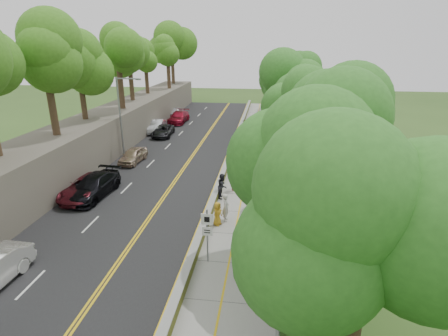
# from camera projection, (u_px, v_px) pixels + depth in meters

# --- Properties ---
(ground) EXTENTS (140.00, 140.00, 0.00)m
(ground) POSITION_uv_depth(u_px,v_px,m) (200.00, 232.00, 21.77)
(ground) COLOR #33511E
(ground) RESTS_ON ground
(road) EXTENTS (11.20, 66.00, 0.04)m
(road) POSITION_uv_depth(u_px,v_px,m) (177.00, 155.00, 36.40)
(road) COLOR black
(road) RESTS_ON ground
(sidewalk) EXTENTS (4.20, 66.00, 0.05)m
(sidewalk) POSITION_uv_depth(u_px,v_px,m) (253.00, 158.00, 35.43)
(sidewalk) COLOR gray
(sidewalk) RESTS_ON ground
(jersey_barrier) EXTENTS (0.42, 66.00, 0.60)m
(jersey_barrier) POSITION_uv_depth(u_px,v_px,m) (230.00, 155.00, 35.62)
(jersey_barrier) COLOR gold
(jersey_barrier) RESTS_ON ground
(rock_embankment) EXTENTS (5.00, 66.00, 4.00)m
(rock_embankment) POSITION_uv_depth(u_px,v_px,m) (101.00, 134.00, 36.70)
(rock_embankment) COLOR #595147
(rock_embankment) RESTS_ON ground
(chainlink_fence) EXTENTS (0.04, 66.00, 2.00)m
(chainlink_fence) POSITION_uv_depth(u_px,v_px,m) (274.00, 150.00, 34.84)
(chainlink_fence) COLOR slate
(chainlink_fence) RESTS_ON ground
(trees_embankment) EXTENTS (6.40, 66.00, 13.00)m
(trees_embankment) POSITION_uv_depth(u_px,v_px,m) (95.00, 49.00, 33.73)
(trees_embankment) COLOR #468A21
(trees_embankment) RESTS_ON rock_embankment
(trees_fenceside) EXTENTS (7.00, 66.00, 14.00)m
(trees_fenceside) POSITION_uv_depth(u_px,v_px,m) (303.00, 89.00, 32.51)
(trees_fenceside) COLOR #3B842A
(trees_fenceside) RESTS_ON ground
(streetlight) EXTENTS (2.52, 0.22, 8.00)m
(streetlight) POSITION_uv_depth(u_px,v_px,m) (122.00, 112.00, 34.50)
(streetlight) COLOR gray
(streetlight) RESTS_ON ground
(signpost) EXTENTS (0.62, 0.09, 3.10)m
(signpost) POSITION_uv_depth(u_px,v_px,m) (207.00, 230.00, 18.17)
(signpost) COLOR gray
(signpost) RESTS_ON sidewalk
(construction_barrel) EXTENTS (0.52, 0.52, 0.85)m
(construction_barrel) POSITION_uv_depth(u_px,v_px,m) (260.00, 133.00, 43.25)
(construction_barrel) COLOR orange
(construction_barrel) RESTS_ON sidewalk
(concrete_block) EXTENTS (1.18, 0.89, 0.77)m
(concrete_block) POSITION_uv_depth(u_px,v_px,m) (257.00, 208.00, 24.00)
(concrete_block) COLOR gray
(concrete_block) RESTS_ON sidewalk
(car_2) EXTENTS (2.71, 5.52, 1.51)m
(car_2) POSITION_uv_depth(u_px,v_px,m) (87.00, 187.00, 26.44)
(car_2) COLOR maroon
(car_2) RESTS_ON road
(car_3) EXTENTS (2.67, 5.71, 1.61)m
(car_3) POSITION_uv_depth(u_px,v_px,m) (94.00, 186.00, 26.49)
(car_3) COLOR black
(car_3) RESTS_ON road
(car_4) EXTENTS (1.96, 4.22, 1.40)m
(car_4) POSITION_uv_depth(u_px,v_px,m) (133.00, 155.00, 33.99)
(car_4) COLOR tan
(car_4) RESTS_ON road
(car_5) EXTENTS (2.08, 4.88, 1.56)m
(car_5) POSITION_uv_depth(u_px,v_px,m) (157.00, 126.00, 45.33)
(car_5) COLOR #BABDC2
(car_5) RESTS_ON road
(car_6) EXTENTS (2.59, 4.96, 1.33)m
(car_6) POSITION_uv_depth(u_px,v_px,m) (163.00, 131.00, 43.42)
(car_6) COLOR black
(car_6) RESTS_ON road
(car_7) EXTENTS (2.34, 5.58, 1.61)m
(car_7) POSITION_uv_depth(u_px,v_px,m) (179.00, 117.00, 50.59)
(car_7) COLOR maroon
(car_7) RESTS_ON road
(car_8) EXTENTS (1.81, 3.99, 1.33)m
(car_8) POSITION_uv_depth(u_px,v_px,m) (176.00, 112.00, 54.96)
(car_8) COLOR silver
(car_8) RESTS_ON road
(painter_0) EXTENTS (0.77, 0.91, 1.59)m
(painter_0) POSITION_uv_depth(u_px,v_px,m) (217.00, 214.00, 22.30)
(painter_0) COLOR #BE8D20
(painter_0) RESTS_ON sidewalk
(painter_1) EXTENTS (0.51, 0.73, 1.91)m
(painter_1) POSITION_uv_depth(u_px,v_px,m) (226.00, 207.00, 22.76)
(painter_1) COLOR beige
(painter_1) RESTS_ON sidewalk
(painter_2) EXTENTS (0.81, 0.99, 1.91)m
(painter_2) POSITION_uv_depth(u_px,v_px,m) (222.00, 186.00, 26.17)
(painter_2) COLOR #232228
(painter_2) RESTS_ON sidewalk
(painter_3) EXTENTS (0.90, 1.13, 1.53)m
(painter_3) POSITION_uv_depth(u_px,v_px,m) (234.00, 182.00, 27.45)
(painter_3) COLOR brown
(painter_3) RESTS_ON sidewalk
(person_far) EXTENTS (1.08, 0.73, 1.70)m
(person_far) POSITION_uv_depth(u_px,v_px,m) (270.00, 144.00, 37.13)
(person_far) COLOR black
(person_far) RESTS_ON sidewalk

